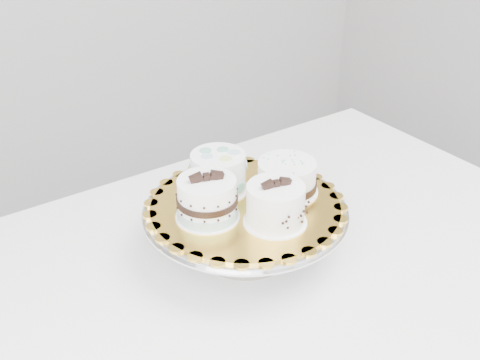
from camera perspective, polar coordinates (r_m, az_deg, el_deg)
table at (r=1.21m, az=2.17°, el=-10.00°), size 1.33×0.90×0.75m
cake_stand at (r=1.15m, az=0.50°, el=-3.94°), size 0.39×0.39×0.10m
cake_board at (r=1.13m, az=0.51°, el=-2.44°), size 0.45×0.45×0.01m
cake_swirl at (r=1.06m, az=3.39°, el=-2.42°), size 0.12×0.12×0.09m
cake_banded at (r=1.07m, az=-3.13°, el=-1.93°), size 0.13×0.13×0.10m
cake_dots at (r=1.15m, az=-2.08°, el=0.76°), size 0.13×0.13×0.08m
cake_ribbon at (r=1.15m, az=4.49°, el=0.19°), size 0.14×0.14×0.07m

